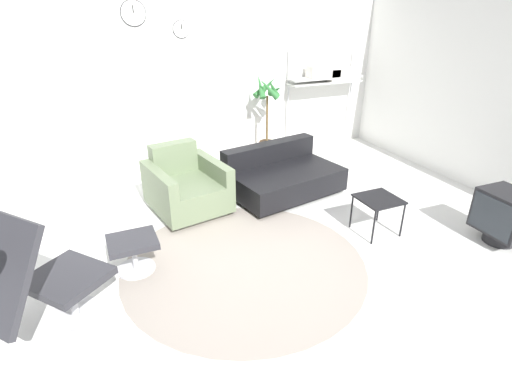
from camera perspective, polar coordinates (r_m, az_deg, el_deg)
The scene contains 11 objects.
ground_plane at distance 4.10m, azimuth -0.21°, elevation -8.99°, with size 12.00×12.00×0.00m, color silver.
wall_back at distance 6.16m, azimuth -11.31°, elevation 16.40°, with size 12.00×0.09×2.80m.
round_rug at distance 3.97m, azimuth -1.67°, elevation -10.19°, with size 2.36×2.36×0.01m.
lounge_chair at distance 3.19m, azimuth -30.99°, elevation -9.59°, with size 1.09×1.03×1.15m.
ottoman at distance 3.93m, azimuth -17.14°, elevation -7.62°, with size 0.45×0.38×0.34m.
armchair_red at distance 4.91m, azimuth -9.95°, elevation 0.53°, with size 0.96×1.03×0.77m.
couch_low at distance 5.32m, azimuth 3.74°, elevation 2.17°, with size 1.56×1.15×0.61m.
side_table at distance 4.51m, azimuth 17.09°, elevation -1.34°, with size 0.43×0.43×0.41m.
crt_television at distance 4.89m, azimuth 32.05°, elevation -2.87°, with size 0.44×0.54×0.57m.
potted_plant at distance 6.34m, azimuth 1.60°, elevation 10.34°, with size 0.44×0.45×1.37m.
shelf_unit at distance 7.00m, azimuth 10.62°, elevation 16.03°, with size 1.30×0.28×1.68m.
Camera 1 is at (-1.35, -3.10, 2.31)m, focal length 28.00 mm.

